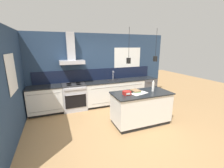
% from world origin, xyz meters
% --- Properties ---
extents(ground_plane, '(16.00, 16.00, 0.00)m').
position_xyz_m(ground_plane, '(0.00, 0.00, 0.00)').
color(ground_plane, '#A87F51').
rests_on(ground_plane, ground).
extents(wall_back, '(5.60, 2.08, 2.60)m').
position_xyz_m(wall_back, '(-0.05, 2.00, 1.36)').
color(wall_back, navy).
rests_on(wall_back, ground_plane).
extents(wall_left, '(0.08, 3.80, 2.60)m').
position_xyz_m(wall_left, '(-2.43, 0.70, 1.30)').
color(wall_left, navy).
rests_on(wall_left, ground_plane).
extents(counter_run_left, '(1.07, 0.64, 0.91)m').
position_xyz_m(counter_run_left, '(-1.84, 1.69, 0.46)').
color(counter_run_left, black).
rests_on(counter_run_left, ground_plane).
extents(counter_run_sink, '(2.25, 0.64, 1.25)m').
position_xyz_m(counter_run_sink, '(0.59, 1.69, 0.46)').
color(counter_run_sink, black).
rests_on(counter_run_sink, ground_plane).
extents(oven_range, '(0.78, 0.66, 0.91)m').
position_xyz_m(oven_range, '(-0.92, 1.69, 0.46)').
color(oven_range, '#B5B5BA').
rests_on(oven_range, ground_plane).
extents(dishwasher, '(0.59, 0.65, 0.91)m').
position_xyz_m(dishwasher, '(2.00, 1.69, 0.46)').
color(dishwasher, '#4C4C51').
rests_on(dishwasher, ground_plane).
extents(kitchen_island, '(1.63, 0.81, 0.91)m').
position_xyz_m(kitchen_island, '(0.70, 0.02, 0.46)').
color(kitchen_island, black).
rests_on(kitchen_island, ground_plane).
extents(bottle_on_island, '(0.07, 0.07, 0.34)m').
position_xyz_m(bottle_on_island, '(1.07, 0.02, 1.05)').
color(bottle_on_island, silver).
rests_on(bottle_on_island, kitchen_island).
extents(book_stack, '(0.25, 0.30, 0.06)m').
position_xyz_m(book_stack, '(0.59, 0.15, 0.94)').
color(book_stack, '#4C7F4C').
rests_on(book_stack, kitchen_island).
extents(red_supply_box, '(0.19, 0.16, 0.10)m').
position_xyz_m(red_supply_box, '(0.24, -0.00, 0.96)').
color(red_supply_box, red).
rests_on(red_supply_box, kitchen_island).
extents(paper_pile, '(0.52, 0.36, 0.01)m').
position_xyz_m(paper_pile, '(0.61, -0.02, 0.91)').
color(paper_pile, silver).
rests_on(paper_pile, kitchen_island).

